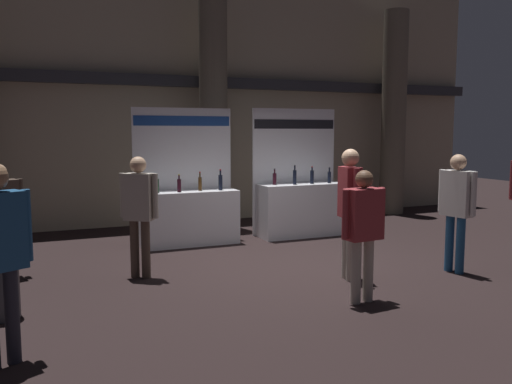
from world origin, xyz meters
The scene contains 10 objects.
ground_plane centered at (0.00, 0.00, 0.00)m, with size 29.12×29.12×0.00m, color black.
hall_colonnade centered at (0.00, 4.38, 2.78)m, with size 14.56×1.24×5.70m.
exhibitor_booth_0 centered at (-1.03, 2.15, 0.61)m, with size 1.86×0.66×2.48m.
exhibitor_booth_1 centered at (1.24, 2.06, 0.63)m, with size 1.81×0.66×2.50m.
trash_bin centered at (-4.00, -0.83, 0.36)m, with size 0.39×0.39×0.72m.
visitor_0 centered at (-2.27, 0.21, 1.02)m, with size 0.48×0.41×1.71m.
visitor_2 centered at (0.38, -1.00, 1.08)m, with size 0.27×0.49×1.82m.
visitor_4 centered at (2.02, -1.28, 1.04)m, with size 0.29×0.61×1.73m.
visitor_5 centered at (-0.01, -1.91, 0.96)m, with size 0.62×0.29×1.60m.
visitor_8 centered at (-4.05, 0.95, 0.97)m, with size 0.60×0.37×1.61m.
Camera 1 is at (-3.61, -7.13, 2.06)m, focal length 37.14 mm.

